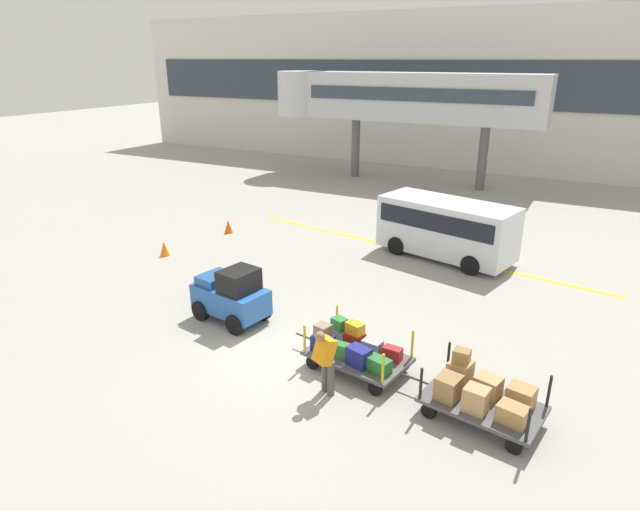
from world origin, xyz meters
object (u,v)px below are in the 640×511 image
Objects in this scene: baggage_tug at (231,295)px; safety_cone_far at (228,226)px; baggage_handler at (325,359)px; baggage_cart_lead at (354,349)px; safety_cone_near at (164,249)px; baggage_cart_middle at (481,395)px; shuttle_van at (447,225)px.

safety_cone_far is at bearing 128.06° from baggage_tug.
baggage_handler is at bearing -25.71° from baggage_tug.
safety_cone_near is (-9.37, 3.68, -0.25)m from baggage_cart_lead.
baggage_cart_lead is 1.00× the size of baggage_cart_middle.
baggage_handler is at bearing -42.82° from safety_cone_far.
shuttle_van is at bearing 90.53° from baggage_handler.
safety_cone_near is at bearing 150.75° from baggage_tug.
safety_cone_near and safety_cone_far have the same top height.
safety_cone_far is at bearing 83.22° from safety_cone_near.
baggage_cart_middle is at bearing -69.94° from shuttle_van.
safety_cone_far is (0.40, 3.32, 0.00)m from safety_cone_near.
safety_cone_far is at bearing 137.18° from baggage_handler.
baggage_cart_middle is 13.03m from safety_cone_near.
baggage_cart_middle is at bearing -9.10° from baggage_tug.
safety_cone_near is 3.35m from safety_cone_far.
safety_cone_far is (-8.97, 7.00, -0.25)m from baggage_cart_lead.
shuttle_van is 9.29× the size of safety_cone_near.
baggage_tug is at bearing 170.90° from baggage_cart_middle.
baggage_cart_lead is at bearing -9.67° from baggage_tug.
baggage_cart_middle is at bearing 13.49° from baggage_handler.
baggage_cart_lead is 11.39m from safety_cone_far.
baggage_cart_middle is (2.99, -0.44, 0.02)m from baggage_cart_lead.
baggage_cart_lead is at bearing -37.96° from safety_cone_far.
shuttle_van is at bearing 27.14° from safety_cone_near.
shuttle_van is at bearing 110.06° from baggage_cart_middle.
baggage_tug is 0.73× the size of baggage_cart_lead.
baggage_tug reaches higher than safety_cone_near.
baggage_handler is at bearing -27.79° from safety_cone_near.
safety_cone_near is (-5.34, 2.99, -0.48)m from baggage_tug.
baggage_handler reaches higher than baggage_cart_lead.
safety_cone_near is at bearing 152.21° from baggage_handler.
shuttle_van is at bearing 91.53° from baggage_cart_lead.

